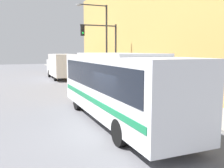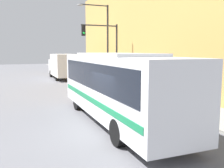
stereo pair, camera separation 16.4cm
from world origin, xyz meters
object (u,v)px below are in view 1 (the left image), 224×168
Objects in this scene: delivery_truck at (61,65)px; parking_meter at (137,83)px; fire_hydrant at (167,100)px; pedestrian_near_corner at (155,85)px; city_bus at (117,83)px; traffic_light_pole at (104,45)px; street_lamp at (103,37)px.

parking_meter is at bearing -78.99° from delivery_truck.
pedestrian_near_corner is (1.14, 3.08, 0.45)m from fire_hydrant.
city_bus is 1.86× the size of traffic_light_pole.
traffic_light_pole is at bearing 72.91° from city_bus.
delivery_truck is 5.69× the size of parking_meter.
street_lamp reaches higher than delivery_truck.
city_bus is at bearing -157.42° from fire_hydrant.
traffic_light_pole is 3.49× the size of pedestrian_near_corner.
delivery_truck is at bearing 101.01° from parking_meter.
fire_hydrant is (2.78, -18.11, -1.17)m from delivery_truck.
fire_hydrant is 0.13× the size of traffic_light_pole.
city_bus reaches higher than fire_hydrant.
delivery_truck is at bearing 104.62° from pedestrian_near_corner.
fire_hydrant is at bearing -110.32° from pedestrian_near_corner.
street_lamp is 4.79× the size of pedestrian_near_corner.
street_lamp is (3.82, 12.25, 2.79)m from city_bus.
parking_meter is at bearing 147.15° from pedestrian_near_corner.
street_lamp is at bearing 72.90° from city_bus.
parking_meter is 0.18× the size of street_lamp.
city_bus is 7.04m from pedestrian_near_corner.
street_lamp is at bearing 91.36° from parking_meter.
street_lamp is (0.78, 2.49, 0.75)m from traffic_light_pole.
delivery_truck is 18.36m from fire_hydrant.
street_lamp is at bearing -70.77° from delivery_truck.
city_bus reaches higher than pedestrian_near_corner.
delivery_truck is (1.20, 19.76, -0.24)m from city_bus.
traffic_light_pole is (3.04, 9.75, 2.03)m from city_bus.
fire_hydrant is at bearing 22.82° from city_bus.
pedestrian_near_corner is (3.92, -15.03, -0.72)m from delivery_truck.
city_bus is 14.59× the size of fire_hydrant.
city_bus is at bearing -107.33° from traffic_light_pole.
city_bus is 1.33× the size of delivery_truck.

